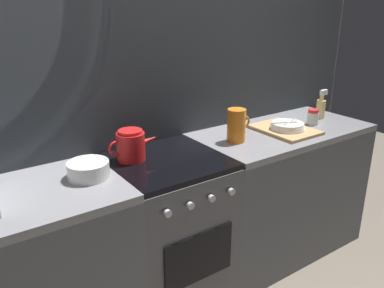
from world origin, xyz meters
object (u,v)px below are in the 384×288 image
object	(u,v)px
kettle	(131,145)
pitcher	(236,125)
mixing_bowl	(88,170)
spice_jar	(313,117)
stove_unit	(168,231)
spray_bottle	(321,107)
dish_pile	(286,128)

from	to	relation	value
kettle	pitcher	size ratio (longest dim) A/B	1.42
mixing_bowl	spice_jar	world-z (taller)	spice_jar
stove_unit	spice_jar	bearing A→B (deg)	-1.91
stove_unit	spray_bottle	world-z (taller)	spray_bottle
mixing_bowl	pitcher	distance (m)	0.92
kettle	dish_pile	world-z (taller)	kettle
kettle	spice_jar	distance (m)	1.31
pitcher	dish_pile	xyz separation A→B (m)	(0.39, -0.04, -0.08)
mixing_bowl	spice_jar	distance (m)	1.57
pitcher	mixing_bowl	bearing A→B (deg)	179.27
pitcher	dish_pile	world-z (taller)	pitcher
dish_pile	spice_jar	size ratio (longest dim) A/B	3.81
pitcher	spice_jar	xyz separation A→B (m)	(0.65, -0.04, -0.05)
stove_unit	dish_pile	bearing A→B (deg)	-2.66
kettle	mixing_bowl	world-z (taller)	kettle
mixing_bowl	dish_pile	distance (m)	1.31
stove_unit	spice_jar	world-z (taller)	spice_jar
mixing_bowl	kettle	bearing A→B (deg)	17.20
spray_bottle	spice_jar	bearing A→B (deg)	-157.11
pitcher	dish_pile	distance (m)	0.40
mixing_bowl	spray_bottle	xyz separation A→B (m)	(1.74, 0.02, 0.04)
kettle	spice_jar	size ratio (longest dim) A/B	2.71
dish_pile	spice_jar	bearing A→B (deg)	0.57
kettle	mixing_bowl	size ratio (longest dim) A/B	1.42
mixing_bowl	dish_pile	size ratio (longest dim) A/B	0.50
kettle	pitcher	distance (m)	0.65
pitcher	stove_unit	bearing A→B (deg)	-179.69
stove_unit	dish_pile	world-z (taller)	dish_pile
stove_unit	pitcher	world-z (taller)	pitcher
stove_unit	kettle	xyz separation A→B (m)	(-0.16, 0.10, 0.53)
stove_unit	pitcher	distance (m)	0.74
kettle	pitcher	world-z (taller)	pitcher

